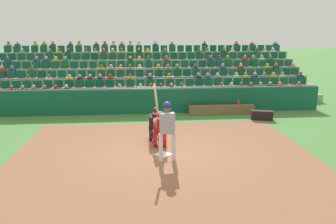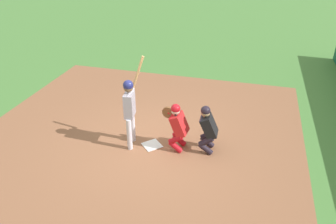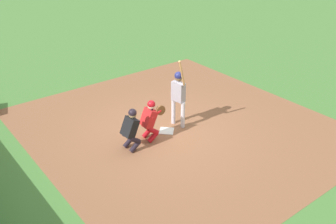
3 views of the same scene
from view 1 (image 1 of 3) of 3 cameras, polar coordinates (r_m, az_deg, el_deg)
name	(u,v)px [view 1 (image 1 of 3)]	position (r m, az deg, el deg)	size (l,w,h in m)	color
ground_plane	(163,155)	(10.68, -0.84, -7.38)	(160.00, 160.00, 0.00)	#4B803C
infield_dirt_patch	(165,160)	(10.21, -0.60, -8.34)	(9.53, 8.78, 0.01)	#8F5C3F
home_plate_marker	(163,154)	(10.67, -0.84, -7.30)	(0.44, 0.44, 0.02)	white
batter_at_plate	(167,124)	(9.83, -0.20, -2.12)	(0.67, 0.46, 2.36)	silver
catcher_crouching	(159,128)	(11.07, -1.50, -2.71)	(0.49, 0.72, 1.29)	red
home_plate_umpire	(155,123)	(11.79, -2.22, -1.83)	(0.47, 0.47, 1.29)	black
dugout_wall	(153,101)	(16.16, -2.57, 1.89)	(16.71, 0.24, 1.25)	#12553D
dugout_bench	(222,110)	(16.20, 9.21, 0.40)	(3.19, 0.40, 0.44)	brown
water_bottle_on_bench	(239,102)	(16.42, 12.04, 1.69)	(0.07, 0.07, 0.25)	#D14716
equipment_duffel_bag	(262,115)	(15.53, 15.86, -0.53)	(0.94, 0.36, 0.42)	black
bleacher_stand	(148,79)	(21.46, -3.38, 5.74)	(19.46, 6.00, 3.36)	#9E9891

